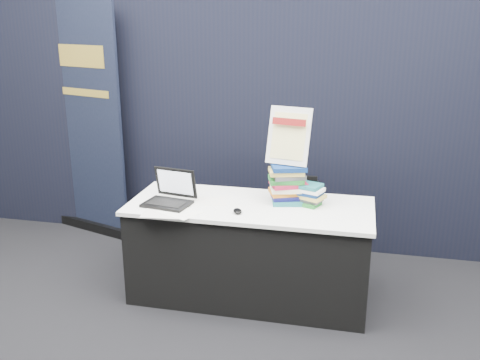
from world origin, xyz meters
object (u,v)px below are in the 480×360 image
info_sign (289,137)px  laptop (169,196)px  pullup_banner (87,134)px  book_stack_tall (287,184)px  stacking_chair (293,221)px  book_stack_short (310,194)px  display_table (250,250)px

info_sign → laptop: bearing=-152.0°
laptop → pullup_banner: (-1.21, 1.06, 0.18)m
pullup_banner → info_sign: bearing=-3.8°
book_stack_tall → stacking_chair: (0.01, 0.41, -0.45)m
book_stack_tall → book_stack_short: (0.17, -0.00, -0.07)m
display_table → pullup_banner: pullup_banner is taller
display_table → info_sign: 0.92m
info_sign → pullup_banner: bearing=170.6°
info_sign → stacking_chair: 0.89m
display_table → laptop: (-0.59, -0.11, 0.43)m
laptop → info_sign: 0.98m
book_stack_tall → book_stack_short: bearing=-1.3°
laptop → stacking_chair: bearing=45.2°
book_stack_tall → info_sign: bearing=90.0°
laptop → stacking_chair: laptop is taller
book_stack_short → stacking_chair: bearing=111.2°
display_table → stacking_chair: size_ratio=2.24×
display_table → pullup_banner: 2.13m
book_stack_tall → info_sign: size_ratio=0.67×
book_stack_tall → pullup_banner: 2.24m
book_stack_short → display_table: bearing=-168.1°
display_table → pullup_banner: (-1.81, 0.95, 0.61)m
pullup_banner → laptop: bearing=-23.2°
laptop → info_sign: (0.85, 0.24, 0.44)m
display_table → book_stack_tall: bearing=20.2°
book_stack_tall → pullup_banner: pullup_banner is taller
book_stack_tall → book_stack_short: 0.18m
stacking_chair → laptop: bearing=-145.2°
laptop → stacking_chair: (0.86, 0.62, -0.36)m
book_stack_short → pullup_banner: 2.40m
book_stack_short → pullup_banner: (-2.23, 0.86, 0.16)m
display_table → laptop: laptop is taller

